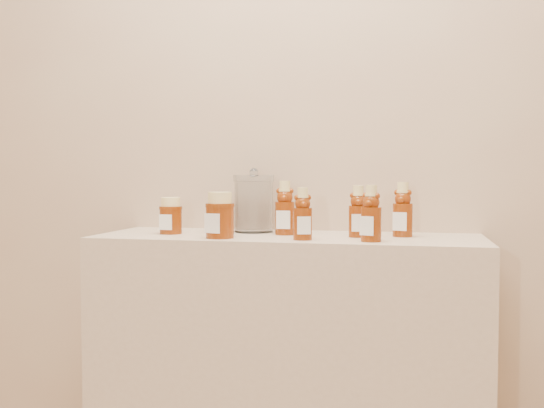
% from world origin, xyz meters
% --- Properties ---
extents(wall_back, '(3.50, 0.02, 2.70)m').
position_xyz_m(wall_back, '(0.00, 1.75, 1.35)').
color(wall_back, tan).
rests_on(wall_back, ground).
extents(display_table, '(1.20, 0.40, 0.90)m').
position_xyz_m(display_table, '(0.00, 1.55, 0.45)').
color(display_table, tan).
rests_on(display_table, ground).
extents(bear_bottle_back_left, '(0.07, 0.07, 0.19)m').
position_xyz_m(bear_bottle_back_left, '(-0.01, 1.58, 1.00)').
color(bear_bottle_back_left, '#612107').
rests_on(bear_bottle_back_left, display_table).
extents(bear_bottle_back_mid, '(0.07, 0.07, 0.18)m').
position_xyz_m(bear_bottle_back_mid, '(0.22, 1.55, 0.99)').
color(bear_bottle_back_mid, '#612107').
rests_on(bear_bottle_back_mid, display_table).
extents(bear_bottle_back_right, '(0.08, 0.08, 0.19)m').
position_xyz_m(bear_bottle_back_right, '(0.35, 1.60, 0.99)').
color(bear_bottle_back_right, '#612107').
rests_on(bear_bottle_back_right, display_table).
extents(bear_bottle_front_left, '(0.07, 0.07, 0.17)m').
position_xyz_m(bear_bottle_front_left, '(0.07, 1.44, 0.99)').
color(bear_bottle_front_left, '#612107').
rests_on(bear_bottle_front_left, display_table).
extents(bear_bottle_front_right, '(0.08, 0.08, 0.18)m').
position_xyz_m(bear_bottle_front_right, '(0.26, 1.44, 0.99)').
color(bear_bottle_front_right, '#612107').
rests_on(bear_bottle_front_right, display_table).
extents(honey_jar_left, '(0.08, 0.08, 0.12)m').
position_xyz_m(honey_jar_left, '(-0.38, 1.53, 0.96)').
color(honey_jar_left, '#612107').
rests_on(honey_jar_left, display_table).
extents(honey_jar_back, '(0.10, 0.10, 0.12)m').
position_xyz_m(honey_jar_back, '(-0.24, 1.60, 0.96)').
color(honey_jar_back, '#612107').
rests_on(honey_jar_back, display_table).
extents(honey_jar_front, '(0.11, 0.11, 0.14)m').
position_xyz_m(honey_jar_front, '(-0.18, 1.43, 0.97)').
color(honey_jar_front, '#612107').
rests_on(honey_jar_front, display_table).
extents(glass_canister, '(0.17, 0.17, 0.21)m').
position_xyz_m(glass_canister, '(-0.13, 1.64, 1.00)').
color(glass_canister, white).
rests_on(glass_canister, display_table).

